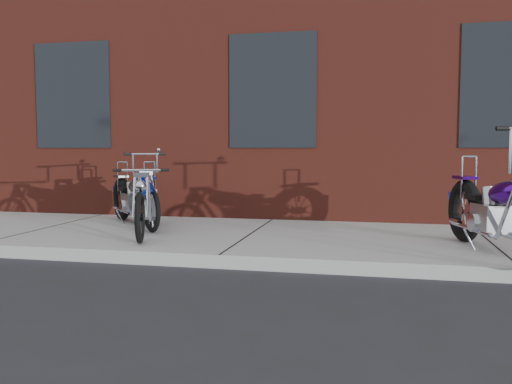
# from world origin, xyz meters

# --- Properties ---
(ground) EXTENTS (120.00, 120.00, 0.00)m
(ground) POSITION_xyz_m (0.00, 0.00, 0.00)
(ground) COLOR #24262D
(ground) RESTS_ON ground
(sidewalk) EXTENTS (22.00, 3.00, 0.15)m
(sidewalk) POSITION_xyz_m (0.00, 1.50, 0.07)
(sidewalk) COLOR #9D9D9D
(sidewalk) RESTS_ON ground
(building_brick) EXTENTS (22.00, 10.00, 8.00)m
(building_brick) POSITION_xyz_m (0.00, 8.00, 4.00)
(building_brick) COLOR maroon
(building_brick) RESTS_ON ground
(chopper_purple) EXTENTS (0.82, 2.34, 1.35)m
(chopper_purple) POSITION_xyz_m (2.89, 0.72, 0.58)
(chopper_purple) COLOR black
(chopper_purple) RESTS_ON sidewalk
(chopper_blue) EXTENTS (0.84, 2.08, 0.94)m
(chopper_blue) POSITION_xyz_m (-1.39, 1.27, 0.54)
(chopper_blue) COLOR black
(chopper_blue) RESTS_ON sidewalk
(chopper_third) EXTENTS (1.49, 1.65, 1.08)m
(chopper_third) POSITION_xyz_m (-1.87, 1.90, 0.53)
(chopper_third) COLOR black
(chopper_third) RESTS_ON sidewalk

